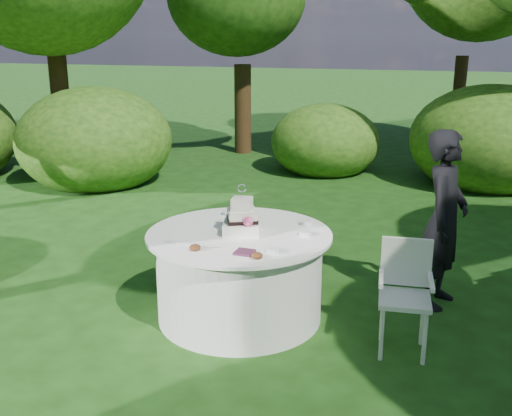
# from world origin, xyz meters

# --- Properties ---
(ground) EXTENTS (80.00, 80.00, 0.00)m
(ground) POSITION_xyz_m (0.00, 0.00, 0.00)
(ground) COLOR #18370F
(ground) RESTS_ON ground
(napkins) EXTENTS (0.14, 0.14, 0.02)m
(napkins) POSITION_xyz_m (0.21, -0.45, 0.78)
(napkins) COLOR #4D2139
(napkins) RESTS_ON table
(feather_plume) EXTENTS (0.48, 0.07, 0.01)m
(feather_plume) POSITION_xyz_m (-0.26, -0.40, 0.78)
(feather_plume) COLOR silver
(feather_plume) RESTS_ON table
(guest) EXTENTS (0.51, 0.65, 1.60)m
(guest) POSITION_xyz_m (1.61, 0.85, 0.80)
(guest) COLOR black
(guest) RESTS_ON ground
(table) EXTENTS (1.56, 1.56, 0.77)m
(table) POSITION_xyz_m (0.00, 0.00, 0.39)
(table) COLOR silver
(table) RESTS_ON ground
(cake) EXTENTS (0.37, 0.37, 0.42)m
(cake) POSITION_xyz_m (0.02, 0.01, 0.88)
(cake) COLOR silver
(cake) RESTS_ON table
(chair) EXTENTS (0.44, 0.43, 0.87)m
(chair) POSITION_xyz_m (1.39, -0.09, 0.51)
(chair) COLOR silver
(chair) RESTS_ON ground
(votives) EXTENTS (0.92, 0.93, 0.04)m
(votives) POSITION_xyz_m (0.29, 0.15, 0.79)
(votives) COLOR white
(votives) RESTS_ON table
(petal_cups) EXTENTS (0.60, 0.10, 0.05)m
(petal_cups) POSITION_xyz_m (0.09, -0.52, 0.79)
(petal_cups) COLOR #562D16
(petal_cups) RESTS_ON table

